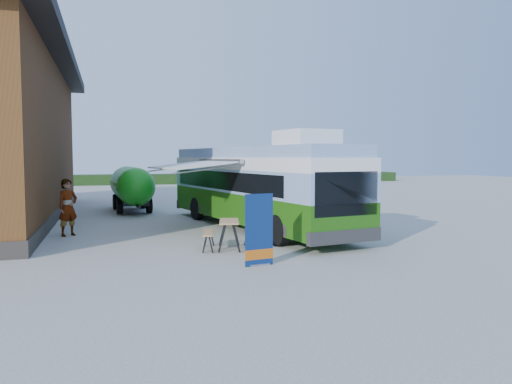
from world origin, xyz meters
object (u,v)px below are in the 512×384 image
object	(u,v)px
bus	(255,184)
person_b	(247,204)
person_a	(68,207)
banner	(259,236)
picnic_table	(229,228)
slurry_tanker	(131,186)

from	to	relation	value
bus	person_b	world-z (taller)	bus
person_a	person_b	world-z (taller)	person_a
banner	picnic_table	bearing A→B (deg)	84.07
banner	person_a	world-z (taller)	person_a
person_b	bus	bearing A→B (deg)	14.09
person_b	slurry_tanker	distance (m)	7.47
person_a	bus	bearing A→B (deg)	-37.48
bus	banner	xyz separation A→B (m)	(-1.84, -6.57, -0.98)
person_a	slurry_tanker	size ratio (longest dim) A/B	0.33
slurry_tanker	person_b	bearing A→B (deg)	-56.28
bus	person_a	size ratio (longest dim) A/B	6.01
banner	slurry_tanker	distance (m)	14.45
person_a	person_b	size ratio (longest dim) A/B	1.26
person_a	person_b	bearing A→B (deg)	-23.74
bus	slurry_tanker	distance (m)	8.81
slurry_tanker	person_a	bearing A→B (deg)	-111.80
bus	picnic_table	size ratio (longest dim) A/B	6.74
picnic_table	person_a	world-z (taller)	person_a
bus	slurry_tanker	bearing A→B (deg)	109.30
picnic_table	person_b	distance (m)	6.21
banner	bus	bearing A→B (deg)	64.04
picnic_table	slurry_tanker	world-z (taller)	slurry_tanker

